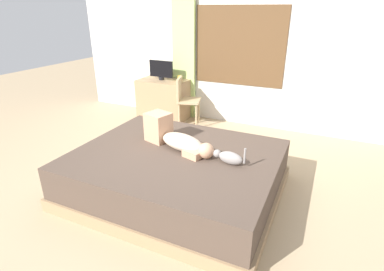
# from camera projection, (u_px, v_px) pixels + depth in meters

# --- Properties ---
(ground_plane) EXTENTS (16.00, 16.00, 0.00)m
(ground_plane) POSITION_uv_depth(u_px,v_px,m) (170.00, 186.00, 3.61)
(ground_plane) COLOR tan
(back_wall_with_window) EXTENTS (6.40, 0.14, 2.90)m
(back_wall_with_window) POSITION_uv_depth(u_px,v_px,m) (238.00, 41.00, 5.12)
(back_wall_with_window) COLOR silver
(back_wall_with_window) RESTS_ON ground
(bed) EXTENTS (2.23, 1.83, 0.50)m
(bed) POSITION_uv_depth(u_px,v_px,m) (177.00, 173.00, 3.39)
(bed) COLOR #997A56
(bed) RESTS_ON ground
(person_lying) EXTENTS (0.94, 0.48, 0.34)m
(person_lying) POSITION_uv_depth(u_px,v_px,m) (176.00, 137.00, 3.41)
(person_lying) COLOR #CCB299
(person_lying) RESTS_ON bed
(cat) EXTENTS (0.36, 0.14, 0.21)m
(cat) POSITION_uv_depth(u_px,v_px,m) (229.00, 157.00, 3.05)
(cat) COLOR gray
(cat) RESTS_ON bed
(desk) EXTENTS (0.90, 0.56, 0.74)m
(desk) POSITION_uv_depth(u_px,v_px,m) (164.00, 99.00, 5.70)
(desk) COLOR #997A56
(desk) RESTS_ON ground
(tv_monitor) EXTENTS (0.48, 0.10, 0.35)m
(tv_monitor) POSITION_uv_depth(u_px,v_px,m) (161.00, 70.00, 5.50)
(tv_monitor) COLOR black
(tv_monitor) RESTS_ON desk
(cup) EXTENTS (0.08, 0.08, 0.09)m
(cup) POSITION_uv_depth(u_px,v_px,m) (180.00, 78.00, 5.47)
(cup) COLOR gold
(cup) RESTS_ON desk
(chair_by_desk) EXTENTS (0.47, 0.47, 0.86)m
(chair_by_desk) POSITION_uv_depth(u_px,v_px,m) (185.00, 98.00, 5.29)
(chair_by_desk) COLOR tan
(chair_by_desk) RESTS_ON ground
(curtain_left) EXTENTS (0.44, 0.06, 2.55)m
(curtain_left) POSITION_uv_depth(u_px,v_px,m) (184.00, 49.00, 5.47)
(curtain_left) COLOR #ADCC75
(curtain_left) RESTS_ON ground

